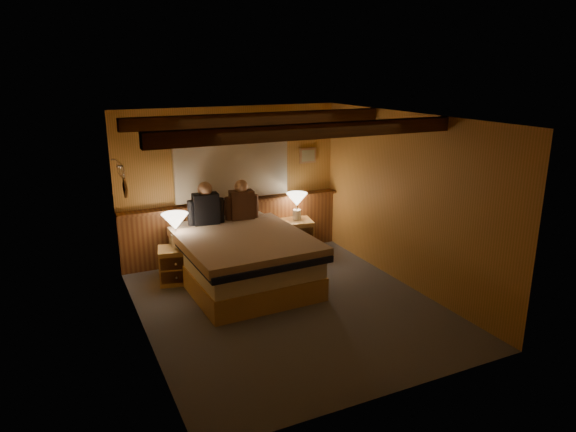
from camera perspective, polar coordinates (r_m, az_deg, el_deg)
floor at (r=6.73m, az=0.05°, el=-9.93°), size 4.20×4.20×0.00m
ceiling at (r=6.07m, az=0.06°, el=10.86°), size 4.20×4.20×0.00m
wall_back at (r=8.18m, az=-6.30°, el=3.63°), size 3.60×0.00×3.60m
wall_left at (r=5.79m, az=-16.25°, el=-2.21°), size 0.00×4.20×4.20m
wall_right at (r=7.23m, az=13.05°, el=1.64°), size 0.00×4.20×4.20m
wall_front at (r=4.60m, az=11.48°, el=-6.69°), size 3.60×0.00×3.60m
wainscot at (r=8.31m, az=-6.00°, el=-1.27°), size 3.60×0.23×0.94m
curtain_window at (r=8.06m, az=-6.21°, el=5.77°), size 2.18×0.09×1.11m
ceiling_beams at (r=6.22m, az=-0.55°, el=10.15°), size 3.60×1.65×0.16m
coat_rail at (r=7.20m, az=-18.05°, el=5.02°), size 0.05×0.55×0.24m
framed_print at (r=8.62m, az=2.22°, el=6.73°), size 0.30×0.04×0.25m
bed at (r=7.25m, az=-5.06°, el=-4.74°), size 1.73×2.20×0.73m
nightstand_left at (r=7.51m, az=-12.37°, el=-5.36°), size 0.54×0.50×0.51m
nightstand_right at (r=8.47m, az=0.89°, el=-2.29°), size 0.59×0.56×0.56m
lamp_left at (r=7.37m, az=-12.42°, el=-0.84°), size 0.38×0.38×0.49m
lamp_right at (r=8.33m, az=0.99°, el=1.66°), size 0.34×0.34×0.45m
person_left at (r=7.64m, az=-9.13°, el=1.02°), size 0.54×0.25×0.66m
person_right at (r=7.84m, az=-5.17°, el=1.46°), size 0.52×0.23×0.64m
duffel_bag at (r=7.78m, az=-11.58°, el=-5.18°), size 0.59×0.40×0.40m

